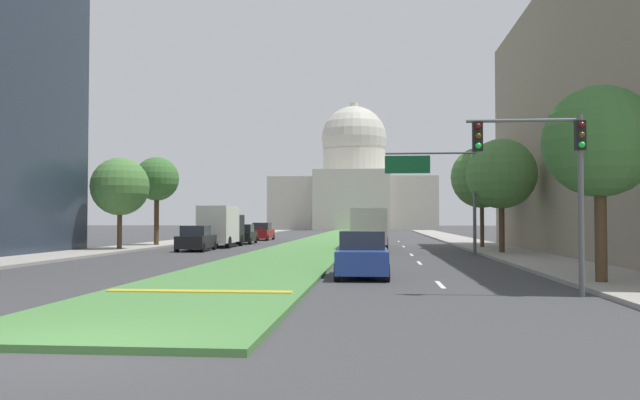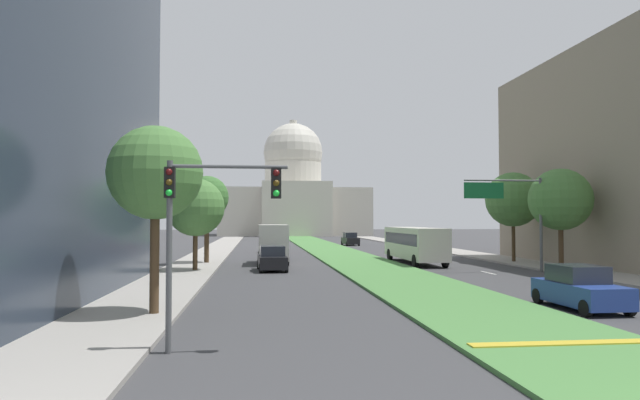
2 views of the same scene
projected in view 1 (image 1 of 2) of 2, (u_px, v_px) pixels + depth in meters
The scene contains 21 objects.
ground_plane at pixel (334, 238), 73.67m from camera, with size 280.30×280.30×0.00m, color #3D3D3F.
grass_median at pixel (330, 239), 67.33m from camera, with size 5.91×114.67×0.14m, color #4C8442.
median_curb_nose at pixel (199, 291), 17.80m from camera, with size 5.32×0.50×0.04m, color gold.
lane_dashes_right at pixel (410, 253), 40.78m from camera, with size 0.16×43.52×0.01m.
sidewalk_left at pixel (191, 241), 62.19m from camera, with size 4.00×114.67×0.15m, color #9E9991.
sidewalk_right at pixel (465, 241), 59.78m from camera, with size 4.00×114.67×0.15m, color #9E9991.
capitol_building at pixel (354, 186), 136.63m from camera, with size 34.50×26.91×27.68m.
traffic_light_near_right at pixel (550, 164), 17.99m from camera, with size 3.34×0.35×5.20m.
overhead_guide_sign at pixel (440, 180), 38.93m from camera, with size 5.60×0.20×6.50m.
street_tree_right_near at pixel (600, 142), 20.74m from camera, with size 3.69×3.69×6.62m.
street_tree_left_mid at pixel (120, 187), 43.48m from camera, with size 4.00×4.00×6.46m.
street_tree_right_mid at pixel (501, 174), 39.12m from camera, with size 4.36×4.36×7.21m.
street_tree_left_far at pixel (157, 179), 50.29m from camera, with size 3.50×3.50×7.18m.
street_tree_right_far at pixel (482, 177), 46.45m from camera, with size 4.54×4.54×7.57m.
sedan_lead_stopped at pixel (362, 256), 23.90m from camera, with size 2.01×4.39×1.75m.
sedan_midblock at pixel (196, 239), 43.31m from camera, with size 2.11×4.43×1.76m.
sedan_distant at pixel (243, 235), 55.95m from camera, with size 2.15×4.37×1.74m.
sedan_far_horizon at pixel (262, 232), 65.43m from camera, with size 1.92×4.52×1.83m.
sedan_very_far at pixel (373, 230), 80.31m from camera, with size 2.06×4.51×1.81m.
box_truck_delivery at pixel (221, 226), 49.36m from camera, with size 2.40×6.40×3.20m.
city_bus at pixel (370, 225), 47.73m from camera, with size 2.62×11.00×2.95m.
Camera 1 is at (5.02, -9.91, 2.21)m, focal length 35.31 mm.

